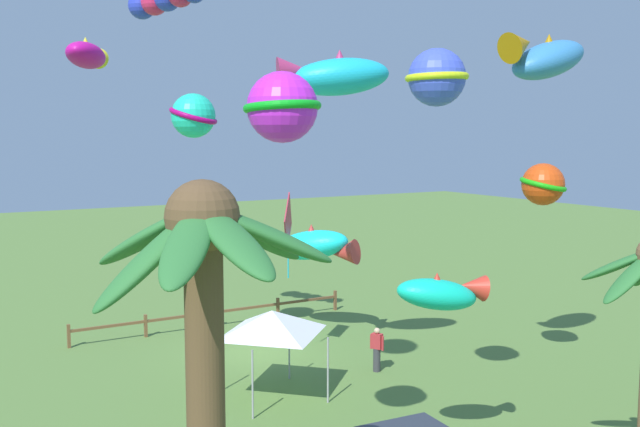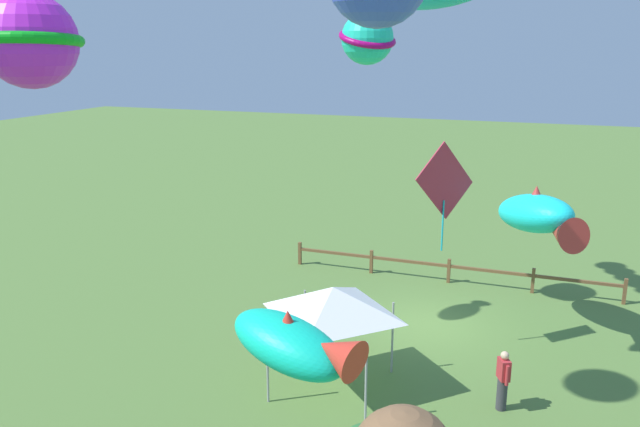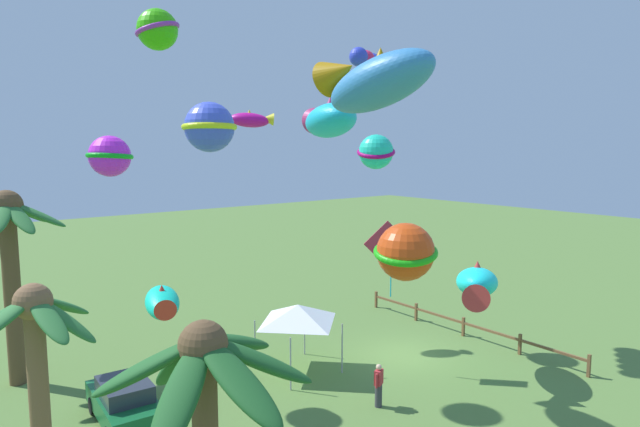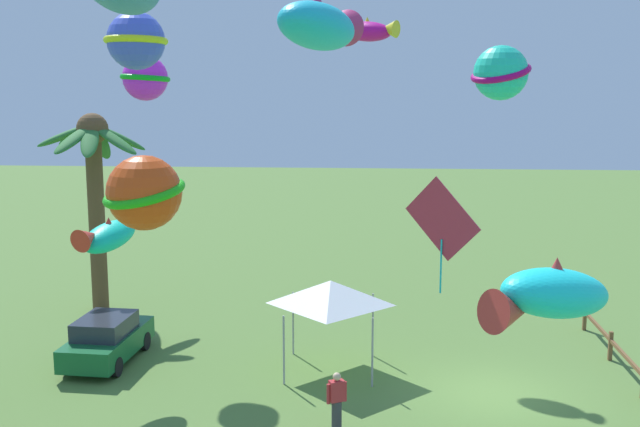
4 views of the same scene
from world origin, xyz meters
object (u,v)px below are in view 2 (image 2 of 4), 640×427
(spectator_0, at_px, (503,380))
(kite_ball_2, at_px, (30,41))
(festival_tent, at_px, (333,301))
(kite_diamond_11, at_px, (445,183))
(kite_ball_1, at_px, (367,38))
(kite_fish_4, at_px, (295,344))
(kite_fish_10, at_px, (539,215))

(spectator_0, distance_m, kite_ball_2, 12.88)
(festival_tent, height_order, kite_diamond_11, kite_diamond_11)
(kite_ball_1, bearing_deg, kite_fish_4, 101.10)
(kite_fish_4, distance_m, kite_diamond_11, 9.56)
(spectator_0, height_order, kite_fish_10, kite_fish_10)
(kite_fish_4, xyz_separation_m, kite_fish_10, (-3.19, -11.85, -0.62))
(festival_tent, bearing_deg, kite_diamond_11, -125.55)
(spectator_0, bearing_deg, kite_fish_4, 67.77)
(kite_ball_2, relative_size, kite_diamond_11, 0.70)
(kite_fish_4, height_order, kite_diamond_11, kite_diamond_11)
(kite_ball_1, xyz_separation_m, kite_fish_4, (-2.23, 11.37, -4.64))
(kite_ball_2, xyz_separation_m, kite_fish_4, (-4.49, -0.04, -4.51))
(kite_diamond_11, bearing_deg, kite_ball_1, -32.79)
(kite_ball_2, xyz_separation_m, kite_diamond_11, (-5.14, -9.55, -3.83))
(festival_tent, xyz_separation_m, kite_ball_2, (2.90, 6.42, 6.51))
(kite_ball_2, distance_m, kite_diamond_11, 11.50)
(festival_tent, bearing_deg, kite_ball_2, 65.66)
(spectator_0, relative_size, kite_diamond_11, 0.50)
(festival_tent, bearing_deg, kite_fish_10, -131.10)
(kite_fish_4, bearing_deg, kite_diamond_11, -93.94)
(kite_fish_4, height_order, kite_fish_10, kite_fish_4)
(kite_ball_1, distance_m, kite_diamond_11, 5.23)
(kite_ball_2, bearing_deg, spectator_0, -136.76)
(festival_tent, bearing_deg, kite_ball_1, -82.60)
(kite_ball_2, bearing_deg, kite_diamond_11, -118.30)
(kite_ball_1, bearing_deg, kite_diamond_11, 147.21)
(festival_tent, height_order, kite_fish_4, kite_fish_4)
(spectator_0, relative_size, kite_fish_4, 0.62)
(festival_tent, relative_size, kite_fish_10, 0.74)
(spectator_0, distance_m, kite_ball_1, 10.71)
(spectator_0, xyz_separation_m, kite_fish_10, (-0.42, -5.06, 3.02))
(kite_ball_2, relative_size, kite_fish_10, 0.58)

